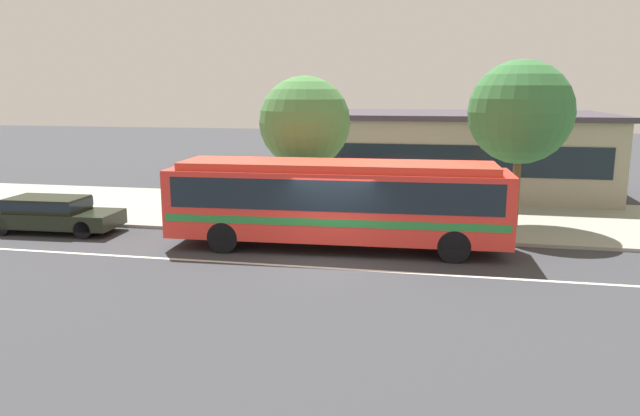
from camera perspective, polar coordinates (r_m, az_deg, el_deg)
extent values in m
plane|color=#35373B|center=(18.31, 1.06, -5.04)|extent=(120.00, 120.00, 0.00)
cube|color=#9A9A8D|center=(24.86, 3.88, -0.56)|extent=(60.00, 8.00, 0.12)
cube|color=silver|center=(17.55, 0.59, -5.75)|extent=(56.00, 0.16, 0.01)
cube|color=red|center=(19.40, 1.58, 0.50)|extent=(11.03, 2.97, 2.19)
cube|color=red|center=(19.22, 1.60, 4.06)|extent=(10.14, 2.64, 0.24)
cube|color=#19232D|center=(19.33, 1.59, 1.78)|extent=(10.37, 2.97, 0.96)
cube|color=#2B873D|center=(19.48, 1.57, -0.63)|extent=(10.81, 2.99, 0.24)
cube|color=#19232D|center=(19.40, 17.66, 1.29)|extent=(0.21, 2.22, 1.05)
cylinder|color=black|center=(20.60, 12.29, -2.02)|extent=(1.01, 0.32, 1.00)
cylinder|color=black|center=(18.42, 12.66, -3.60)|extent=(1.01, 0.32, 1.00)
cylinder|color=black|center=(21.40, -7.37, -1.36)|extent=(1.01, 0.32, 1.00)
cylinder|color=black|center=(19.32, -9.23, -2.78)|extent=(1.01, 0.32, 1.00)
cube|color=black|center=(23.89, -24.02, -0.89)|extent=(4.84, 1.99, 0.55)
cube|color=black|center=(23.92, -24.60, 0.36)|extent=(2.73, 1.69, 0.50)
cube|color=#19232D|center=(23.92, -24.61, 0.42)|extent=(2.78, 1.71, 0.32)
cylinder|color=black|center=(23.79, -19.78, -1.11)|extent=(0.65, 0.25, 0.64)
cylinder|color=black|center=(22.45, -21.69, -1.95)|extent=(0.65, 0.25, 0.64)
cylinder|color=black|center=(25.44, -26.01, -0.82)|extent=(0.65, 0.25, 0.64)
cylinder|color=black|center=(24.20, -28.12, -1.58)|extent=(0.65, 0.25, 0.64)
cylinder|color=#3C273B|center=(23.78, -8.13, -0.02)|extent=(0.14, 0.14, 0.83)
cylinder|color=#3C273B|center=(23.80, -8.52, -0.02)|extent=(0.14, 0.14, 0.83)
cylinder|color=#C0353B|center=(23.66, -8.37, 1.66)|extent=(0.41, 0.41, 0.58)
sphere|color=#D8AB92|center=(23.60, -8.40, 2.63)|extent=(0.24, 0.24, 0.24)
cylinder|color=#3F3F41|center=(22.66, -7.34, -0.54)|extent=(0.14, 0.14, 0.85)
cylinder|color=#3F3F41|center=(22.55, -7.64, -0.60)|extent=(0.14, 0.14, 0.85)
cylinder|color=#4C404A|center=(22.47, -7.54, 1.22)|extent=(0.46, 0.46, 0.58)
sphere|color=tan|center=(22.40, -7.56, 2.21)|extent=(0.21, 0.21, 0.21)
cylinder|color=gray|center=(20.90, 12.91, 0.22)|extent=(0.08, 0.08, 2.24)
cube|color=yellow|center=(20.75, 13.02, 2.72)|extent=(0.12, 0.44, 0.56)
cylinder|color=brown|center=(23.28, -1.43, 2.02)|extent=(0.36, 0.36, 2.57)
sphere|color=#4B8746|center=(23.02, -1.46, 8.20)|extent=(3.49, 3.49, 3.49)
cylinder|color=brown|center=(23.37, 18.19, 1.89)|extent=(0.30, 0.30, 2.89)
sphere|color=#39763D|center=(23.11, 18.61, 8.67)|extent=(3.77, 3.77, 3.77)
cube|color=#A59985|center=(31.41, 11.59, 5.07)|extent=(15.36, 8.83, 3.77)
cube|color=#19232D|center=(26.98, 11.61, 4.49)|extent=(14.13, 0.04, 1.36)
cube|color=#403742|center=(31.26, 11.74, 8.72)|extent=(15.76, 9.23, 0.24)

